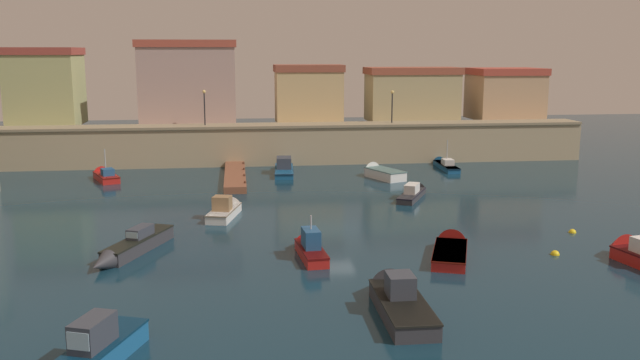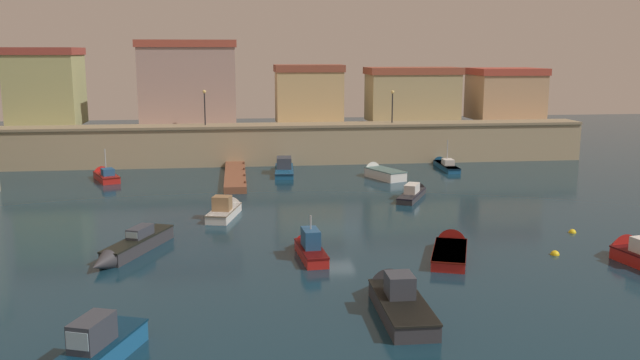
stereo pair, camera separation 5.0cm
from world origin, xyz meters
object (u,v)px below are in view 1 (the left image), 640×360
at_px(moored_boat_0, 444,164).
at_px(moored_boat_9, 397,297).
at_px(moored_boat_1, 414,192).
at_px(moored_boat_2, 451,248).
at_px(quay_lamp_1, 392,101).
at_px(moored_boat_6, 309,246).
at_px(moored_boat_7, 284,167).
at_px(moored_boat_5, 640,254).
at_px(moored_boat_10, 104,175).
at_px(mooring_buoy_1, 572,233).
at_px(quay_lamp_0, 204,102).
at_px(moored_boat_4, 227,209).
at_px(moored_boat_3, 132,246).
at_px(mooring_buoy_0, 555,255).
at_px(moored_boat_8, 380,172).

bearing_deg(moored_boat_0, moored_boat_9, 161.80).
bearing_deg(moored_boat_1, moored_boat_2, -159.88).
height_order(quay_lamp_1, moored_boat_1, quay_lamp_1).
height_order(moored_boat_6, moored_boat_7, moored_boat_6).
height_order(moored_boat_5, moored_boat_10, moored_boat_10).
xyz_separation_m(moored_boat_2, mooring_buoy_1, (8.56, 3.24, -0.30)).
distance_m(quay_lamp_0, moored_boat_6, 31.63).
relative_size(moored_boat_4, mooring_buoy_1, 12.26).
bearing_deg(quay_lamp_1, moored_boat_4, -127.43).
xyz_separation_m(moored_boat_3, moored_boat_7, (9.88, 24.51, -0.04)).
distance_m(quay_lamp_0, moored_boat_9, 39.93).
bearing_deg(moored_boat_0, mooring_buoy_0, 176.99).
bearing_deg(mooring_buoy_0, moored_boat_5, -26.12).
bearing_deg(moored_boat_8, moored_boat_5, 174.44).
distance_m(quay_lamp_0, mooring_buoy_0, 38.00).
distance_m(moored_boat_7, moored_boat_10, 15.48).
distance_m(moored_boat_8, mooring_buoy_1, 20.78).
distance_m(moored_boat_9, mooring_buoy_1, 16.98).
bearing_deg(moored_boat_6, mooring_buoy_0, -101.23).
distance_m(quay_lamp_1, mooring_buoy_1, 28.83).
bearing_deg(moored_boat_0, mooring_buoy_1, -176.41).
distance_m(quay_lamp_1, moored_boat_3, 36.23).
xyz_separation_m(quay_lamp_0, moored_boat_10, (-8.27, -6.50, -5.67)).
bearing_deg(moored_boat_3, moored_boat_10, -144.03).
relative_size(moored_boat_4, moored_boat_5, 1.07).
relative_size(moored_boat_7, mooring_buoy_1, 16.38).
height_order(quay_lamp_1, moored_boat_0, quay_lamp_1).
xyz_separation_m(moored_boat_4, moored_boat_10, (-10.41, 14.26, -0.07)).
xyz_separation_m(moored_boat_7, moored_boat_10, (-15.37, -1.85, -0.06)).
bearing_deg(moored_boat_0, moored_boat_8, 123.85).
relative_size(moored_boat_4, moored_boat_6, 1.08).
bearing_deg(moored_boat_9, moored_boat_3, 53.67).
relative_size(moored_boat_0, moored_boat_3, 0.94).
height_order(quay_lamp_0, moored_boat_9, quay_lamp_0).
height_order(moored_boat_0, moored_boat_2, moored_boat_0).
relative_size(quay_lamp_0, moored_boat_10, 0.63).
xyz_separation_m(moored_boat_0, moored_boat_4, (-19.96, -16.60, 0.12)).
xyz_separation_m(moored_boat_6, moored_boat_7, (0.51, 25.79, -0.07)).
bearing_deg(moored_boat_4, moored_boat_1, -59.13).
height_order(moored_boat_0, mooring_buoy_0, moored_boat_0).
relative_size(moored_boat_0, mooring_buoy_1, 15.18).
relative_size(moored_boat_10, mooring_buoy_1, 11.72).
distance_m(moored_boat_5, moored_boat_8, 26.58).
bearing_deg(moored_boat_6, mooring_buoy_1, -85.29).
bearing_deg(moored_boat_0, moored_boat_5, -175.60).
xyz_separation_m(moored_boat_1, moored_boat_10, (-24.26, 10.00, 0.02)).
distance_m(moored_boat_1, moored_boat_10, 26.25).
xyz_separation_m(moored_boat_0, moored_boat_5, (1.21, -29.62, 0.16)).
bearing_deg(moored_boat_1, moored_boat_10, 94.89).
xyz_separation_m(moored_boat_5, moored_boat_6, (-16.71, 3.34, 0.02)).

